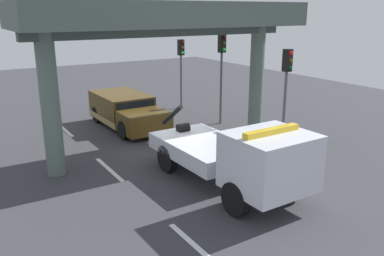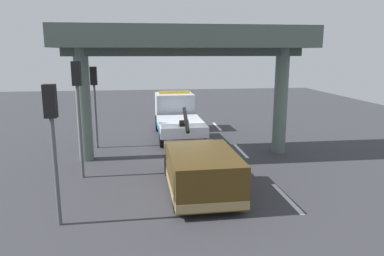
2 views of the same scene
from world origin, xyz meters
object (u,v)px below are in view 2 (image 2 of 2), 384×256
object	(u,v)px
towed_van_green	(200,170)
traffic_light_far	(78,94)
traffic_light_mid	(94,89)
tow_truck_white	(177,115)
traffic_light_near	(52,124)

from	to	relation	value
towed_van_green	traffic_light_far	size ratio (longest dim) A/B	1.16
traffic_light_mid	tow_truck_white	bearing A→B (deg)	-60.55
towed_van_green	traffic_light_near	size ratio (longest dim) A/B	1.30
towed_van_green	traffic_light_near	xyz separation A→B (m)	(-1.96, 4.36, 2.16)
towed_van_green	traffic_light_mid	bearing A→B (deg)	33.70
traffic_light_near	traffic_light_far	world-z (taller)	traffic_light_far
towed_van_green	traffic_light_mid	size ratio (longest dim) A/B	1.26
traffic_light_far	traffic_light_mid	bearing A→B (deg)	0.00
towed_van_green	traffic_light_mid	world-z (taller)	traffic_light_mid
traffic_light_near	traffic_light_mid	bearing A→B (deg)	-0.00
traffic_light_far	traffic_light_mid	size ratio (longest dim) A/B	1.09
traffic_light_near	traffic_light_mid	distance (m)	8.50
tow_truck_white	towed_van_green	size ratio (longest dim) A/B	1.39
tow_truck_white	towed_van_green	world-z (taller)	tow_truck_white
traffic_light_near	traffic_light_far	distance (m)	4.01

